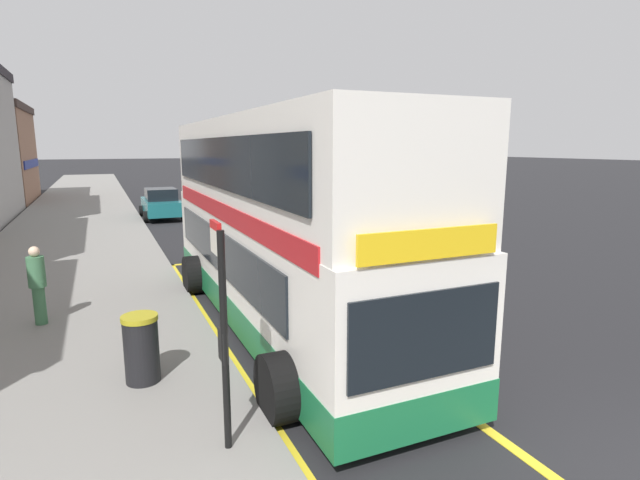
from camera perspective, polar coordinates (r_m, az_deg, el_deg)
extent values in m
plane|color=black|center=(35.29, -14.28, 4.20)|extent=(260.00, 260.00, 0.00)
cube|color=gray|center=(34.81, -25.72, 3.49)|extent=(6.00, 76.00, 0.14)
cube|color=white|center=(10.82, -4.79, -2.53)|extent=(2.42, 10.68, 2.30)
cube|color=white|center=(10.54, -4.97, 8.65)|extent=(2.39, 10.47, 1.90)
cube|color=#196B3D|center=(11.05, -4.72, -6.83)|extent=(2.44, 10.70, 0.60)
cube|color=#B2191E|center=(10.62, -4.89, 3.62)|extent=(2.45, 9.83, 0.36)
cube|color=black|center=(10.81, -11.67, -1.11)|extent=(0.04, 8.55, 0.90)
cube|color=black|center=(10.20, -11.58, 8.68)|extent=(0.04, 9.40, 1.00)
cube|color=black|center=(6.16, 12.18, -10.73)|extent=(2.13, 0.04, 1.10)
cube|color=yellow|center=(5.85, 12.61, -0.46)|extent=(1.93, 0.04, 0.36)
cylinder|color=black|center=(7.28, -4.31, -16.50)|extent=(0.56, 1.00, 1.00)
cylinder|color=black|center=(8.42, 13.00, -12.84)|extent=(0.56, 1.00, 1.00)
cylinder|color=black|center=(13.49, -14.12, -3.87)|extent=(0.56, 1.00, 1.00)
cylinder|color=black|center=(14.14, -3.70, -2.89)|extent=(0.56, 1.00, 1.00)
cube|color=yellow|center=(10.76, -12.04, -10.32)|extent=(0.16, 13.10, 0.01)
cube|color=yellow|center=(11.54, 1.03, -8.60)|extent=(0.16, 13.10, 0.01)
cube|color=yellow|center=(17.09, -12.28, -2.42)|extent=(2.80, 0.16, 0.01)
cylinder|color=black|center=(6.16, -10.92, -11.57)|extent=(0.09, 0.09, 2.74)
cube|color=silver|center=(6.06, -11.87, -0.20)|extent=(0.05, 0.42, 0.30)
cube|color=red|center=(6.03, -11.94, 1.66)|extent=(0.05, 0.42, 0.10)
cube|color=black|center=(6.28, -11.11, -11.84)|extent=(0.06, 0.28, 0.40)
cube|color=navy|center=(41.01, -30.25, 7.59)|extent=(0.08, 7.97, 0.56)
cube|color=slate|center=(30.67, -3.89, 4.80)|extent=(1.76, 4.20, 0.72)
cube|color=black|center=(30.52, -3.84, 6.02)|extent=(1.52, 1.90, 0.60)
cylinder|color=black|center=(31.63, -6.29, 4.29)|extent=(0.22, 0.60, 0.60)
cylinder|color=black|center=(32.25, -3.12, 4.46)|extent=(0.22, 0.60, 0.60)
cylinder|color=black|center=(29.18, -4.72, 3.77)|extent=(0.22, 0.60, 0.60)
cylinder|color=black|center=(29.84, -1.33, 3.96)|extent=(0.22, 0.60, 0.60)
cube|color=maroon|center=(21.70, -0.51, 2.36)|extent=(1.76, 4.20, 0.72)
cube|color=black|center=(21.53, -0.40, 4.06)|extent=(1.52, 1.90, 0.60)
cylinder|color=black|center=(22.61, -4.00, 1.75)|extent=(0.22, 0.60, 0.60)
cylinder|color=black|center=(23.31, 0.33, 2.05)|extent=(0.22, 0.60, 0.60)
cylinder|color=black|center=(20.22, -1.47, 0.70)|extent=(0.22, 0.60, 0.60)
cylinder|color=black|center=(20.99, 3.25, 1.06)|extent=(0.22, 0.60, 0.60)
cube|color=#196066|center=(27.90, -17.77, 3.72)|extent=(1.76, 4.20, 0.72)
cube|color=black|center=(27.74, -17.83, 5.05)|extent=(1.52, 1.90, 0.60)
cylinder|color=black|center=(29.15, -19.85, 3.16)|extent=(0.22, 0.60, 0.60)
cylinder|color=black|center=(29.34, -16.21, 3.42)|extent=(0.22, 0.60, 0.60)
cylinder|color=black|center=(26.57, -19.41, 2.51)|extent=(0.22, 0.60, 0.60)
cylinder|color=black|center=(26.78, -15.43, 2.79)|extent=(0.22, 0.60, 0.60)
cube|color=maroon|center=(37.93, -11.13, 5.76)|extent=(1.76, 4.20, 0.72)
cube|color=black|center=(37.78, -11.13, 6.75)|extent=(1.52, 1.90, 0.60)
cylinder|color=black|center=(39.03, -12.89, 5.30)|extent=(0.22, 0.60, 0.60)
cylinder|color=black|center=(39.43, -10.21, 5.45)|extent=(0.22, 0.60, 0.60)
cylinder|color=black|center=(36.49, -12.08, 4.97)|extent=(0.22, 0.60, 0.60)
cylinder|color=black|center=(36.92, -9.24, 5.13)|extent=(0.22, 0.60, 0.60)
cylinder|color=#3F724C|center=(12.01, -29.53, -6.56)|extent=(0.24, 0.24, 0.81)
cylinder|color=#3F724C|center=(11.83, -29.85, -3.19)|extent=(0.34, 0.34, 0.64)
sphere|color=beige|center=(11.75, -30.04, -1.16)|extent=(0.22, 0.22, 0.22)
cylinder|color=black|center=(8.50, -19.83, -11.91)|extent=(0.54, 0.54, 1.02)
cylinder|color=#A5991E|center=(8.31, -20.07, -8.41)|extent=(0.56, 0.56, 0.08)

